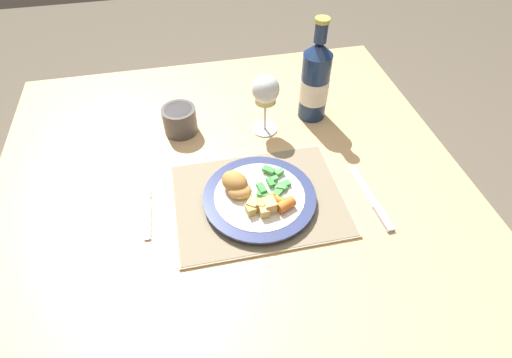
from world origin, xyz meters
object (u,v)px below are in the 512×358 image
Objects in this scene: dinner_plate at (259,198)px; bottle at (315,81)px; wine_glass at (265,92)px; drinking_cup at (180,119)px; dining_table at (233,204)px; table_knife at (373,202)px; fork at (148,217)px.

dinner_plate is 0.90× the size of bottle.
wine_glass is 0.15m from bottle.
bottle is 0.37m from drinking_cup.
wine_glass is at bearing 74.62° from dinner_plate.
dining_table is 4.00× the size of bottle.
table_knife is at bearing -59.09° from wine_glass.
fork is at bearing 178.34° from dinner_plate.
drinking_cup is at bearing 179.23° from bottle.
dinner_plate is (0.05, -0.08, 0.11)m from dining_table.
dinner_plate is at bearing -126.28° from bottle.
dining_table is 6.71× the size of wine_glass.
dining_table is 0.14m from dinner_plate.
wine_glass is at bearing 120.91° from table_knife.
bottle is at bearing 31.37° from fork.
table_knife is 1.23× the size of wine_glass.
drinking_cup is (-0.40, 0.34, 0.03)m from table_knife.
table_knife is 0.37m from wine_glass.
dinner_plate reaches higher than dining_table.
table_knife is at bearing -12.22° from dinner_plate.
wine_glass is at bearing 54.45° from dining_table.
table_knife is (0.30, -0.14, 0.09)m from dining_table.
bottle is at bearing -0.77° from drinking_cup.
bottle reaches higher than wine_glass.
dinner_plate is 2.84× the size of drinking_cup.
wine_glass is at bearing -165.55° from bottle.
bottle reaches higher than dinner_plate.
drinking_cup reaches higher than dinner_plate.
drinking_cup is at bearing 117.52° from dinner_plate.
drinking_cup is (-0.36, 0.00, -0.07)m from bottle.
bottle is (-0.04, 0.34, 0.10)m from table_knife.
drinking_cup reaches higher than fork.
dinner_plate is at bearing -59.49° from dining_table.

